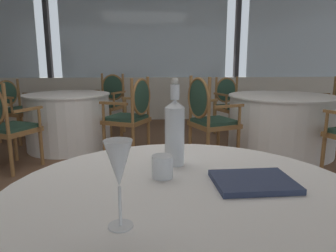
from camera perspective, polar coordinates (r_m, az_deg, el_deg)
The scene contains 14 objects.
ground_plane at distance 2.63m, azimuth -4.32°, elevation -13.90°, with size 15.16×15.16×0.00m, color brown.
window_wall_far at distance 6.17m, azimuth -4.35°, elevation 11.87°, with size 11.66×0.14×2.89m.
water_bottle at distance 1.21m, azimuth 1.26°, elevation -0.82°, with size 0.08×0.08×0.35m.
wine_glass at distance 0.75m, azimuth -9.25°, elevation -7.41°, with size 0.07×0.07×0.23m.
water_tumbler at distance 1.10m, azimuth -1.06°, elevation -7.61°, with size 0.08×0.08×0.08m, color white.
menu_book at distance 1.09m, azimuth 15.70°, elevation -10.02°, with size 0.26×0.20×0.02m, color #2D3856.
background_table_0 at distance 4.31m, azimuth -18.14°, elevation 0.91°, with size 1.12×1.12×0.74m.
dining_chair_0_0 at distance 5.07m, azimuth -10.97°, elevation 5.04°, with size 0.64×0.62×0.96m.
dining_chair_0_1 at distance 4.99m, azimuth -26.87°, elevation 3.52°, with size 0.62×0.64×0.90m.
dining_chair_0_2 at distance 3.61m, azimuth -28.59°, elevation 0.89°, with size 0.64×0.62×0.95m.
dining_chair_0_3 at distance 3.71m, azimuth -6.65°, elevation 2.82°, with size 0.62×0.64×0.97m.
background_table_1 at distance 4.17m, azimuth 20.35°, elevation 0.40°, with size 1.34×1.34×0.74m.
dining_chair_1_0 at distance 3.45m, azimuth 7.41°, elevation 2.35°, with size 0.59×0.63×1.00m.
dining_chair_1_3 at distance 4.97m, azimuth 11.61°, elevation 4.55°, with size 0.63×0.59×0.91m.
Camera 1 is at (0.03, -2.37, 1.14)m, focal length 32.48 mm.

